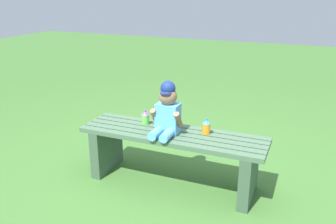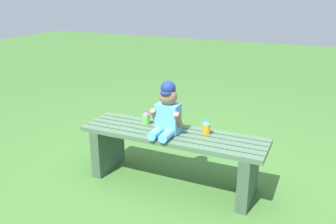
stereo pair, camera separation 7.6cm
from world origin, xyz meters
TOP-DOWN VIEW (x-y plane):
  - ground_plane at (0.00, 0.00)m, footprint 16.00×16.00m
  - park_bench at (0.00, 0.00)m, footprint 1.43×0.39m
  - child_figure at (-0.03, -0.03)m, footprint 0.23×0.27m
  - sippy_cup_left at (-0.27, 0.08)m, footprint 0.06×0.06m
  - sippy_cup_right at (0.24, 0.08)m, footprint 0.06×0.06m

SIDE VIEW (x-z plane):
  - ground_plane at x=0.00m, z-range 0.00..0.00m
  - park_bench at x=0.00m, z-range 0.07..0.51m
  - sippy_cup_left at x=-0.27m, z-range 0.43..0.56m
  - sippy_cup_right at x=0.24m, z-range 0.43..0.56m
  - child_figure at x=-0.03m, z-range 0.41..0.81m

